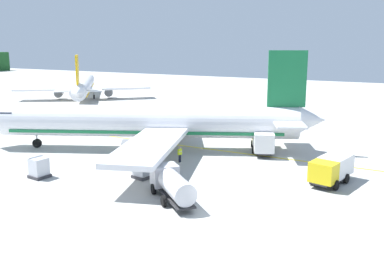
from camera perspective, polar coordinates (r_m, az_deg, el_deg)
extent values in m
cylinder|color=white|center=(50.86, -6.22, 0.93)|extent=(18.14, 34.43, 3.80)
cone|color=white|center=(51.17, 15.94, 1.07)|extent=(4.25, 4.24, 3.23)
cube|color=#192333|center=(56.22, -23.57, 1.92)|extent=(3.93, 3.51, 0.60)
cube|color=white|center=(41.86, -5.66, -2.29)|extent=(16.70, 9.52, 0.50)
cylinder|color=slate|center=(45.08, -7.32, -2.90)|extent=(3.31, 3.82, 2.20)
cube|color=white|center=(59.60, -2.79, 1.88)|extent=(16.25, 12.16, 0.50)
cylinder|color=slate|center=(57.38, -4.88, 0.26)|extent=(3.31, 3.82, 2.20)
cube|color=#19723F|center=(49.99, 12.74, 6.49)|extent=(2.12, 4.17, 6.50)
cube|color=white|center=(50.61, 12.50, 1.13)|extent=(10.80, 7.16, 0.24)
cube|color=#19723F|center=(51.06, -6.19, -0.23)|extent=(16.50, 31.06, 0.36)
cylinder|color=black|center=(55.49, -20.21, -1.95)|extent=(0.77, 1.15, 1.10)
cylinder|color=gray|center=(55.31, -20.27, -1.14)|extent=(0.20, 0.20, 0.50)
cylinder|color=black|center=(48.75, -4.93, -3.06)|extent=(0.77, 1.15, 1.10)
cylinder|color=gray|center=(48.56, -4.95, -2.15)|extent=(0.20, 0.20, 0.50)
cylinder|color=black|center=(53.75, -4.10, -1.68)|extent=(0.77, 1.15, 1.10)
cylinder|color=gray|center=(53.57, -4.11, -0.84)|extent=(0.20, 0.20, 0.50)
cylinder|color=white|center=(100.96, -14.43, 5.61)|extent=(26.87, 22.02, 3.33)
cone|color=white|center=(117.66, -13.85, 6.42)|extent=(3.60, 3.78, 3.16)
cone|color=white|center=(83.92, -15.26, 4.68)|extent=(3.95, 3.95, 2.83)
cube|color=#192333|center=(115.68, -13.93, 6.71)|extent=(3.40, 3.52, 0.53)
cube|color=white|center=(100.21, -19.06, 4.96)|extent=(10.98, 14.10, 0.44)
cylinder|color=slate|center=(101.53, -17.55, 4.54)|extent=(3.39, 3.24, 1.93)
cube|color=white|center=(99.00, -9.85, 5.35)|extent=(12.75, 12.99, 0.44)
cylinder|color=slate|center=(100.70, -11.20, 4.80)|extent=(3.39, 3.24, 1.93)
cube|color=#F2B20C|center=(86.26, -15.26, 7.63)|extent=(3.23, 2.62, 5.69)
cube|color=white|center=(86.61, -15.11, 4.89)|extent=(7.81, 8.90, 0.21)
cube|color=#F2B20C|center=(101.05, -14.40, 5.09)|extent=(24.28, 19.95, 0.32)
cylinder|color=black|center=(113.11, -13.94, 4.91)|extent=(0.95, 0.83, 0.96)
cylinder|color=gray|center=(113.03, -13.96, 5.26)|extent=(0.18, 0.18, 0.44)
cylinder|color=black|center=(100.14, -15.71, 4.01)|extent=(0.95, 0.83, 0.96)
cylinder|color=gray|center=(100.06, -15.73, 4.41)|extent=(0.18, 0.18, 0.44)
cylinder|color=black|center=(99.80, -13.10, 4.11)|extent=(0.95, 0.83, 0.96)
cylinder|color=gray|center=(99.71, -13.12, 4.51)|extent=(0.18, 0.18, 0.44)
cube|color=yellow|center=(39.28, 17.35, -5.71)|extent=(2.24, 2.54, 1.80)
cube|color=#192333|center=(38.42, 16.87, -5.50)|extent=(0.48, 1.82, 0.94)
cube|color=white|center=(41.69, 18.84, -4.78)|extent=(4.02, 2.94, 1.84)
cube|color=#262628|center=(41.17, 18.28, -6.41)|extent=(5.63, 2.69, 0.16)
cylinder|color=black|center=(39.47, 18.91, -7.33)|extent=(0.94, 0.47, 0.90)
cylinder|color=black|center=(40.27, 15.99, -6.78)|extent=(0.94, 0.47, 0.90)
cylinder|color=black|center=(41.63, 20.15, -6.44)|extent=(0.94, 0.47, 0.90)
cylinder|color=black|center=(42.38, 17.36, -5.94)|extent=(0.94, 0.47, 0.90)
cube|color=silver|center=(36.82, -3.73, -6.34)|extent=(2.84, 2.81, 1.80)
cube|color=#192333|center=(37.49, -4.12, -5.44)|extent=(1.44, 1.28, 0.94)
cylinder|color=silver|center=(33.86, -2.09, -7.94)|extent=(4.35, 4.59, 1.80)
cube|color=#262628|center=(34.99, -2.55, -9.00)|extent=(5.50, 5.94, 0.16)
cylinder|color=black|center=(36.60, -5.23, -8.22)|extent=(0.81, 0.86, 0.90)
cylinder|color=black|center=(37.20, -1.94, -7.84)|extent=(0.81, 0.86, 0.90)
cylinder|color=black|center=(33.91, -3.86, -9.82)|extent=(0.81, 0.86, 0.90)
cylinder|color=black|center=(34.56, -0.32, -9.38)|extent=(0.81, 0.86, 0.90)
cube|color=yellow|center=(52.88, 9.34, -0.96)|extent=(2.50, 2.72, 1.80)
cube|color=#192333|center=(53.64, 9.29, -0.39)|extent=(0.78, 1.74, 0.94)
cube|color=white|center=(49.62, 9.60, -1.59)|extent=(5.31, 3.88, 2.14)
cube|color=#262628|center=(50.76, 9.49, -2.63)|extent=(6.72, 3.96, 0.16)
cylinder|color=black|center=(52.76, 8.13, -2.13)|extent=(0.94, 0.60, 0.90)
cylinder|color=black|center=(52.92, 10.51, -2.17)|extent=(0.94, 0.60, 0.90)
cylinder|color=black|center=(49.84, 8.29, -2.94)|extent=(0.94, 0.60, 0.90)
cylinder|color=black|center=(50.00, 10.81, -2.98)|extent=(0.94, 0.60, 0.90)
cube|color=#333338|center=(43.38, -19.91, -6.12)|extent=(1.84, 1.84, 0.30)
cube|color=silver|center=(43.11, -20.00, -4.90)|extent=(1.61, 1.61, 1.63)
cube|color=silver|center=(43.34, -20.43, -3.94)|extent=(1.52, 0.79, 0.54)
cube|color=#333338|center=(41.02, -6.66, -6.50)|extent=(1.93, 1.93, 0.30)
cube|color=#B2B7C1|center=(40.75, -6.69, -5.27)|extent=(1.69, 1.69, 1.53)
cube|color=#B2B7C1|center=(40.93, -7.20, -4.31)|extent=(1.54, 0.87, 0.54)
cylinder|color=#191E33|center=(45.87, -1.58, -4.12)|extent=(0.14, 0.14, 0.85)
cylinder|color=#191E33|center=(45.75, -1.75, -4.16)|extent=(0.14, 0.14, 0.85)
cube|color=#CCE519|center=(45.61, -1.67, -3.24)|extent=(0.49, 0.35, 0.64)
cube|color=silver|center=(45.61, -1.67, -3.20)|extent=(0.50, 0.36, 0.06)
sphere|color=tan|center=(45.51, -1.67, -2.71)|extent=(0.23, 0.23, 0.23)
cylinder|color=#CCE519|center=(45.78, -1.42, -3.14)|extent=(0.09, 0.09, 0.61)
cylinder|color=#CCE519|center=(45.43, -1.92, -3.26)|extent=(0.09, 0.09, 0.61)
cylinder|color=#191E33|center=(56.29, 8.28, -1.32)|extent=(0.14, 0.14, 0.81)
cylinder|color=#191E33|center=(56.12, 8.26, -1.36)|extent=(0.14, 0.14, 0.81)
cube|color=orange|center=(56.05, 8.29, -0.63)|extent=(0.48, 0.33, 0.61)
cube|color=silver|center=(56.05, 8.29, -0.60)|extent=(0.49, 0.34, 0.06)
sphere|color=tan|center=(55.97, 8.30, -0.22)|extent=(0.22, 0.22, 0.22)
cylinder|color=orange|center=(56.31, 8.31, -0.54)|extent=(0.09, 0.09, 0.58)
cylinder|color=orange|center=(55.78, 8.27, -0.66)|extent=(0.09, 0.09, 0.58)
cube|color=yellow|center=(52.22, 0.70, -2.66)|extent=(0.30, 60.00, 0.01)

